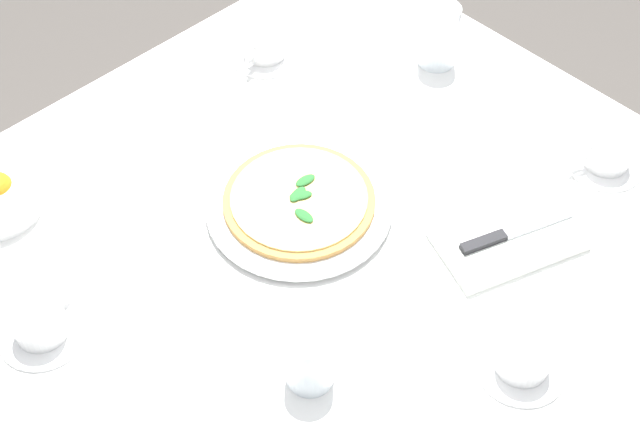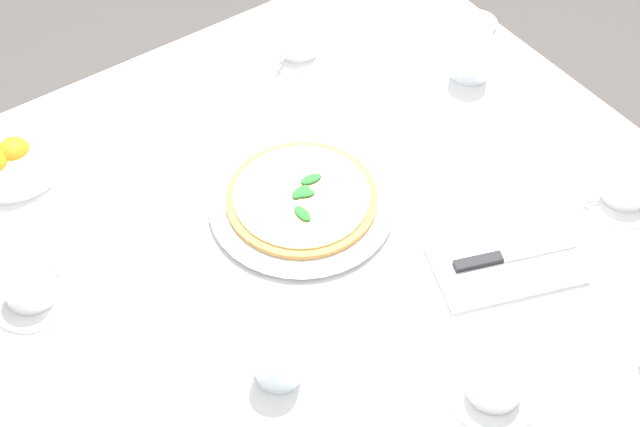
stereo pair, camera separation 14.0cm
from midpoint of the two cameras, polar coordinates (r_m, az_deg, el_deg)
dining_table at (r=1.50m, az=3.79°, el=-4.77°), size 1.14×1.14×0.76m
pizza_plate at (r=1.42m, az=1.64°, el=0.51°), size 0.30×0.30×0.02m
pizza at (r=1.41m, az=1.65°, el=0.88°), size 0.24×0.24×0.02m
coffee_cup_far_right at (r=1.35m, az=-15.32°, el=-4.63°), size 0.13×0.13×0.07m
coffee_cup_right_edge at (r=1.25m, az=14.40°, el=-10.59°), size 0.13×0.13×0.06m
coffee_cup_far_left at (r=1.69m, az=0.99°, el=10.77°), size 0.13×0.13×0.06m
coffee_cup_near_left at (r=1.53m, az=21.53°, el=1.55°), size 0.13×0.13×0.07m
water_glass_left_edge at (r=1.22m, az=0.62°, el=-9.39°), size 0.07×0.07×0.10m
water_glass_back_corner at (r=1.66m, az=12.17°, el=10.03°), size 0.07×0.07×0.12m
napkin_folded at (r=1.40m, az=14.67°, el=-3.15°), size 0.25×0.20×0.02m
dinner_knife at (r=1.39m, az=14.88°, el=-2.77°), size 0.19×0.09×0.01m
citrus_bowl at (r=1.53m, az=-16.86°, el=3.05°), size 0.15×0.15×0.07m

